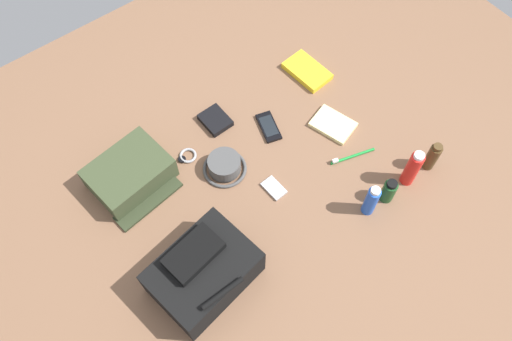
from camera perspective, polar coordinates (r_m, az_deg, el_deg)
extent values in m
cube|color=brown|center=(1.79, 0.00, -0.80)|extent=(2.64, 2.02, 0.02)
cube|color=black|center=(1.58, -5.89, -11.34)|extent=(0.34, 0.27, 0.14)
cube|color=black|center=(1.52, -7.03, -9.25)|extent=(0.18, 0.13, 0.03)
cylinder|color=black|center=(1.48, -3.77, -13.59)|extent=(0.14, 0.02, 0.02)
cube|color=#384228|center=(1.79, -14.01, -0.30)|extent=(0.29, 0.23, 0.10)
cube|color=#2C3520|center=(1.77, -11.98, -3.40)|extent=(0.26, 0.10, 0.01)
cylinder|color=#484848|center=(1.77, -3.58, 0.67)|extent=(0.12, 0.12, 0.05)
torus|color=#484848|center=(1.79, -3.53, 0.23)|extent=(0.16, 0.16, 0.01)
cylinder|color=#473319|center=(1.85, 19.15, 1.42)|extent=(0.04, 0.04, 0.12)
cylinder|color=#473319|center=(1.80, 19.74, 2.46)|extent=(0.03, 0.03, 0.01)
cylinder|color=red|center=(1.78, 17.11, 0.17)|extent=(0.05, 0.05, 0.16)
cylinder|color=silver|center=(1.71, 17.86, 1.57)|extent=(0.03, 0.03, 0.01)
cylinder|color=#19471E|center=(1.76, 14.64, -2.28)|extent=(0.05, 0.05, 0.09)
cylinder|color=black|center=(1.71, 15.04, -1.48)|extent=(0.03, 0.03, 0.01)
cylinder|color=blue|center=(1.70, 12.77, -3.38)|extent=(0.04, 0.04, 0.14)
cylinder|color=silver|center=(1.64, 13.28, -2.25)|extent=(0.03, 0.03, 0.01)
cube|color=yellow|center=(2.04, 5.76, 11.05)|extent=(0.13, 0.19, 0.02)
cube|color=white|center=(2.04, 5.76, 10.99)|extent=(0.12, 0.18, 0.02)
cube|color=black|center=(1.88, 1.43, 4.92)|extent=(0.09, 0.14, 0.01)
cube|color=black|center=(1.88, 1.43, 5.04)|extent=(0.07, 0.10, 0.00)
cube|color=#B7B7BC|center=(1.75, 2.02, -1.99)|extent=(0.06, 0.09, 0.01)
cylinder|color=silver|center=(1.75, 1.73, -1.57)|extent=(0.03, 0.03, 0.00)
torus|color=#99999E|center=(1.83, -7.63, 1.68)|extent=(0.06, 0.06, 0.01)
cylinder|color=black|center=(1.83, -8.31, 1.25)|extent=(0.03, 0.03, 0.01)
cylinder|color=#198C33|center=(1.85, 10.80, 1.59)|extent=(0.17, 0.06, 0.01)
cube|color=white|center=(1.81, 8.89, 1.09)|extent=(0.02, 0.02, 0.01)
cube|color=black|center=(1.90, -4.59, 5.65)|extent=(0.09, 0.11, 0.02)
cube|color=beige|center=(1.91, 8.65, 5.13)|extent=(0.15, 0.18, 0.02)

